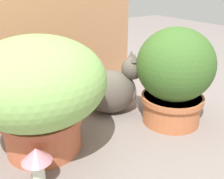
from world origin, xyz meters
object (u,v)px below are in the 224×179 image
grass_planter (38,89)px  mushroom_ornament_pink (37,159)px  leafy_planter (174,75)px  cat (114,89)px

grass_planter → mushroom_ornament_pink: (-0.08, -0.18, -0.16)m
leafy_planter → mushroom_ornament_pink: (-0.66, -0.07, -0.14)m
leafy_planter → cat: bearing=127.2°
cat → mushroom_ornament_pink: 0.57m
leafy_planter → mushroom_ornament_pink: size_ratio=3.25×
grass_planter → cat: (0.40, 0.12, -0.14)m
grass_planter → leafy_planter: (0.58, -0.11, -0.02)m
cat → mushroom_ornament_pink: size_ratio=2.62×
leafy_planter → mushroom_ornament_pink: 0.68m
grass_planter → cat: 0.44m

